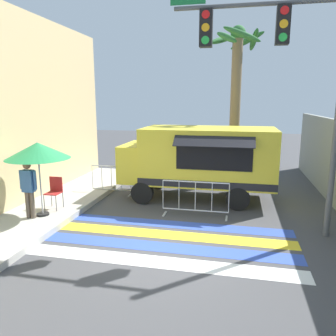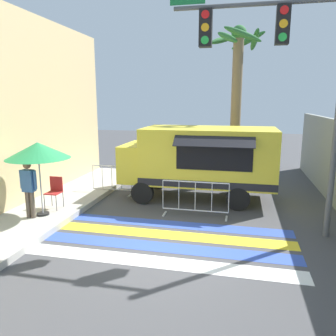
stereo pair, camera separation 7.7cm
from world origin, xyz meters
name	(u,v)px [view 1 (the left image)]	position (x,y,z in m)	size (l,w,h in m)	color
ground_plane	(165,250)	(0.00, 0.00, 0.00)	(60.00, 60.00, 0.00)	#424244
crosswalk_painted	(170,241)	(0.00, 0.54, 0.00)	(6.40, 2.84, 0.01)	white
food_truck	(197,157)	(0.17, 4.44, 1.53)	(5.41, 2.76, 2.58)	yellow
traffic_signal_pole	(284,61)	(2.62, 1.74, 4.47)	(4.31, 0.29, 6.25)	#515456
patio_umbrella	(38,151)	(-4.00, 1.16, 2.11)	(1.82, 1.82, 2.18)	black
folding_chair	(55,189)	(-3.99, 1.86, 0.78)	(0.43, 0.43, 0.99)	#4C4C51
vendor_person	(29,186)	(-4.20, 0.88, 1.13)	(0.53, 0.22, 1.67)	brown
barricade_front	(195,199)	(0.39, 2.47, 0.56)	(2.05, 0.44, 1.13)	#B7BABF
barricade_side	(111,181)	(-3.03, 4.22, 0.54)	(1.56, 0.44, 1.13)	#B7BABF
palm_tree	(236,85)	(1.42, 7.12, 4.14)	(2.37, 2.23, 6.47)	#7A664C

